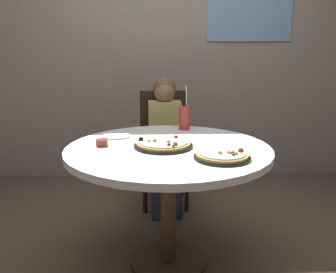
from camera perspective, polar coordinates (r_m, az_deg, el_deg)
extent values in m
plane|color=brown|center=(2.47, 0.04, -18.61)|extent=(8.00, 8.00, 0.00)
cube|color=#A8998E|center=(3.78, -0.87, 15.68)|extent=(5.20, 0.12, 2.90)
cube|color=#8CBFE5|center=(3.83, 12.44, 18.21)|extent=(0.82, 0.02, 0.55)
cylinder|color=white|center=(2.17, 0.04, -2.11)|extent=(1.20, 1.20, 0.04)
cylinder|color=#4C3826|center=(2.30, 0.04, -10.90)|extent=(0.09, 0.09, 0.69)
cylinder|color=#4C3826|center=(2.47, 0.04, -18.41)|extent=(0.48, 0.48, 0.02)
cube|color=#382619|center=(3.11, -0.52, -2.94)|extent=(0.41, 0.41, 0.04)
cube|color=#382619|center=(3.22, -0.73, 2.41)|extent=(0.40, 0.06, 0.52)
cylinder|color=#382619|center=(3.02, -3.56, -8.03)|extent=(0.04, 0.04, 0.41)
cylinder|color=#382619|center=(3.04, 2.92, -7.87)|extent=(0.04, 0.04, 0.41)
cylinder|color=#382619|center=(3.34, -3.63, -5.86)|extent=(0.04, 0.04, 0.41)
cylinder|color=#382619|center=(3.35, 2.22, -5.73)|extent=(0.04, 0.04, 0.41)
cube|color=#3F4766|center=(3.02, -0.34, -7.54)|extent=(0.25, 0.33, 0.45)
cube|color=#D8CC66|center=(3.03, -0.52, 1.30)|extent=(0.27, 0.17, 0.44)
sphere|color=#997051|center=(2.98, -0.53, 6.94)|extent=(0.17, 0.17, 0.17)
sphere|color=brown|center=(3.00, -0.56, 7.37)|extent=(0.18, 0.18, 0.18)
cylinder|color=black|center=(2.16, -0.72, -1.46)|extent=(0.35, 0.35, 0.01)
cylinder|color=tan|center=(2.16, -0.72, -1.10)|extent=(0.32, 0.32, 0.02)
cylinder|color=beige|center=(2.16, -0.72, -0.82)|extent=(0.28, 0.28, 0.01)
sphere|color=#387F33|center=(2.07, 1.14, -1.21)|extent=(0.03, 0.03, 0.03)
sphere|color=#B2231E|center=(2.24, 1.22, -0.07)|extent=(0.02, 0.02, 0.02)
sphere|color=beige|center=(2.13, 0.15, -0.78)|extent=(0.03, 0.03, 0.03)
sphere|color=#387F33|center=(2.16, -2.06, -0.64)|extent=(0.02, 0.02, 0.02)
sphere|color=black|center=(2.18, -4.17, -0.44)|extent=(0.03, 0.03, 0.03)
sphere|color=#387F33|center=(2.04, 0.81, -1.48)|extent=(0.02, 0.02, 0.02)
sphere|color=beige|center=(2.15, -2.87, -0.71)|extent=(0.02, 0.02, 0.02)
sphere|color=#B2231E|center=(2.06, 0.15, -1.30)|extent=(0.02, 0.02, 0.02)
cylinder|color=black|center=(1.96, 8.29, -3.21)|extent=(0.30, 0.30, 0.01)
cylinder|color=tan|center=(1.96, 8.31, -2.81)|extent=(0.28, 0.28, 0.02)
cylinder|color=beige|center=(1.96, 8.32, -2.51)|extent=(0.25, 0.25, 0.01)
sphere|color=beige|center=(1.93, 10.39, -2.57)|extent=(0.02, 0.02, 0.02)
sphere|color=#B2231E|center=(1.98, 11.09, -2.14)|extent=(0.03, 0.03, 0.03)
sphere|color=#B2231E|center=(1.94, 9.95, -2.50)|extent=(0.02, 0.02, 0.02)
sphere|color=#387F33|center=(1.91, 10.01, -2.79)|extent=(0.02, 0.02, 0.02)
sphere|color=beige|center=(1.93, 7.99, -2.49)|extent=(0.03, 0.03, 0.03)
sphere|color=beige|center=(1.94, 9.29, -2.42)|extent=(0.02, 0.02, 0.02)
cylinder|color=#B73333|center=(2.60, 2.55, 2.81)|extent=(0.08, 0.08, 0.16)
cylinder|color=white|center=(2.58, 2.85, 5.38)|extent=(0.02, 0.05, 0.22)
cylinder|color=brown|center=(2.21, -10.12, -0.95)|extent=(0.07, 0.07, 0.04)
cylinder|color=white|center=(2.43, -7.91, 0.09)|extent=(0.18, 0.18, 0.01)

